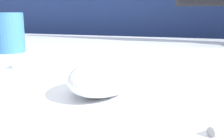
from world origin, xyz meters
name	(u,v)px	position (x,y,z in m)	size (l,w,h in m)	color
partition_panel	(180,79)	(0.00, 0.70, 0.53)	(5.00, 0.03, 1.05)	navy
computer_mouse_near	(103,77)	(-0.04, -0.19, 0.74)	(0.08, 0.11, 0.04)	white
keyboard	(137,59)	(-0.04, -0.01, 0.73)	(0.42, 0.20, 0.02)	silver
mug	(9,33)	(-0.36, 0.05, 0.77)	(0.07, 0.07, 0.09)	teal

